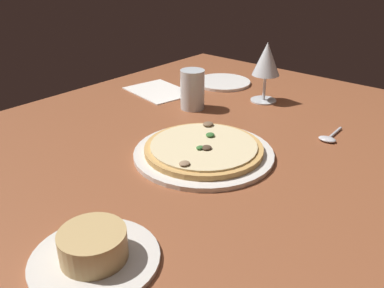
# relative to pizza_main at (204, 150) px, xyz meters

# --- Properties ---
(dining_table) EXTENTS (1.50, 1.10, 0.04)m
(dining_table) POSITION_rel_pizza_main_xyz_m (0.04, -0.03, -0.03)
(dining_table) COLOR brown
(dining_table) RESTS_ON ground
(pizza_main) EXTENTS (0.30, 0.30, 0.03)m
(pizza_main) POSITION_rel_pizza_main_xyz_m (0.00, 0.00, 0.00)
(pizza_main) COLOR silver
(pizza_main) RESTS_ON dining_table
(ramekin_on_saucer) EXTENTS (0.18, 0.18, 0.05)m
(ramekin_on_saucer) POSITION_rel_pizza_main_xyz_m (0.35, 0.09, 0.01)
(ramekin_on_saucer) COLOR silver
(ramekin_on_saucer) RESTS_ON dining_table
(wine_glass_far) EXTENTS (0.08, 0.08, 0.17)m
(wine_glass_far) POSITION_rel_pizza_main_xyz_m (-0.37, -0.08, 0.11)
(wine_glass_far) COLOR silver
(wine_glass_far) RESTS_ON dining_table
(water_glass) EXTENTS (0.07, 0.07, 0.11)m
(water_glass) POSITION_rel_pizza_main_xyz_m (-0.20, -0.20, 0.03)
(water_glass) COLOR silver
(water_glass) RESTS_ON dining_table
(side_plate) EXTENTS (0.18, 0.18, 0.01)m
(side_plate) POSITION_rel_pizza_main_xyz_m (-0.43, -0.27, -0.01)
(side_plate) COLOR white
(side_plate) RESTS_ON dining_table
(paper_menu) EXTENTS (0.18, 0.22, 0.00)m
(paper_menu) POSITION_rel_pizza_main_xyz_m (-0.24, -0.37, -0.01)
(paper_menu) COLOR white
(paper_menu) RESTS_ON dining_table
(spoon) EXTENTS (0.10, 0.04, 0.01)m
(spoon) POSITION_rel_pizza_main_xyz_m (-0.25, 0.17, -0.01)
(spoon) COLOR silver
(spoon) RESTS_ON dining_table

